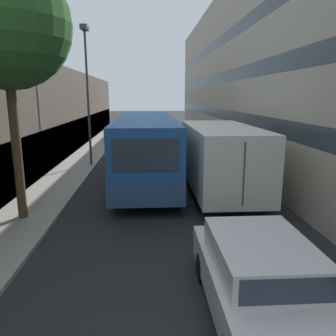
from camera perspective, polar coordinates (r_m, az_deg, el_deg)
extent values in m
plane|color=#232326|center=(15.23, -0.72, -2.55)|extent=(150.00, 150.00, 0.00)
cube|color=#9E998E|center=(15.73, -18.33, -2.47)|extent=(2.11, 60.00, 0.13)
cube|color=#51473D|center=(16.02, -26.91, 7.29)|extent=(2.40, 60.00, 5.74)
cube|color=black|center=(15.98, -24.13, 1.29)|extent=(1.08, 60.00, 2.30)
cube|color=#A89E89|center=(16.03, 20.25, 17.21)|extent=(2.40, 60.00, 10.95)
cube|color=#333D47|center=(15.76, 17.28, 7.51)|extent=(1.08, 60.00, 0.70)
cube|color=#333D47|center=(15.76, 17.87, 16.26)|extent=(1.08, 60.00, 0.70)
cube|color=#333D47|center=(16.12, 18.49, 24.81)|extent=(1.08, 60.00, 0.70)
cube|color=silver|center=(6.46, 15.89, -19.45)|extent=(1.86, 4.24, 0.67)
cube|color=silver|center=(6.26, 15.90, -14.21)|extent=(1.64, 2.33, 0.55)
cube|color=#2D3847|center=(5.31, 20.26, -19.51)|extent=(1.45, 0.03, 0.41)
cylinder|color=black|center=(7.46, 5.90, -16.80)|extent=(0.16, 0.60, 0.60)
cylinder|color=black|center=(7.91, 18.73, -15.66)|extent=(0.16, 0.60, 0.60)
cube|color=#1E519E|center=(15.41, -3.79, 4.07)|extent=(2.53, 10.46, 2.55)
cube|color=#2D4C7A|center=(15.55, -3.74, 1.04)|extent=(2.55, 10.48, 0.89)
cube|color=#2D3847|center=(15.35, -3.81, 5.48)|extent=(2.56, 9.62, 0.82)
cube|color=#2D3847|center=(10.16, -3.91, 2.27)|extent=(2.07, 0.04, 1.02)
cylinder|color=black|center=(18.84, -7.09, 1.83)|extent=(0.24, 1.00, 1.00)
cylinder|color=black|center=(18.83, -0.32, 1.92)|extent=(0.24, 1.00, 1.00)
cylinder|color=black|center=(12.54, -8.85, -3.63)|extent=(0.24, 1.00, 1.00)
cylinder|color=black|center=(12.52, 1.35, -3.49)|extent=(0.24, 1.00, 1.00)
cube|color=silver|center=(17.48, 6.06, 3.90)|extent=(2.37, 2.46, 1.91)
cube|color=silver|center=(13.19, 9.21, 2.04)|extent=(2.47, 6.31, 2.37)
cube|color=#4C4C4C|center=(10.20, 13.07, -1.18)|extent=(0.05, 0.02, 2.01)
cylinder|color=black|center=(17.48, 2.41, 1.02)|extent=(0.22, 0.96, 0.96)
cylinder|color=black|center=(17.84, 9.51, 1.09)|extent=(0.22, 0.96, 0.96)
cylinder|color=black|center=(11.59, 5.52, -4.97)|extent=(0.22, 0.96, 0.96)
cylinder|color=black|center=(12.13, 15.96, -4.61)|extent=(0.22, 0.96, 0.96)
cube|color=#BCBCC1|center=(28.28, -6.10, 6.69)|extent=(1.93, 4.02, 1.77)
cube|color=#2D3847|center=(29.95, -5.97, 7.61)|extent=(1.55, 0.04, 0.62)
cylinder|color=black|center=(29.58, -7.66, 5.30)|extent=(0.16, 0.64, 0.64)
cylinder|color=black|center=(29.50, -4.27, 5.36)|extent=(0.16, 0.64, 0.64)
cylinder|color=black|center=(27.27, -7.99, 4.70)|extent=(0.16, 0.64, 0.64)
cylinder|color=black|center=(27.19, -4.32, 4.76)|extent=(0.16, 0.64, 0.64)
cylinder|color=#38383D|center=(18.75, -13.75, 11.41)|extent=(0.12, 0.12, 7.18)
cube|color=#38383D|center=(19.07, -14.37, 22.61)|extent=(0.36, 0.80, 0.24)
cylinder|color=#4C3823|center=(11.11, -24.88, 3.27)|extent=(0.28, 0.28, 4.53)
sphere|color=#285623|center=(11.19, -26.67, 21.72)|extent=(3.79, 3.79, 3.79)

